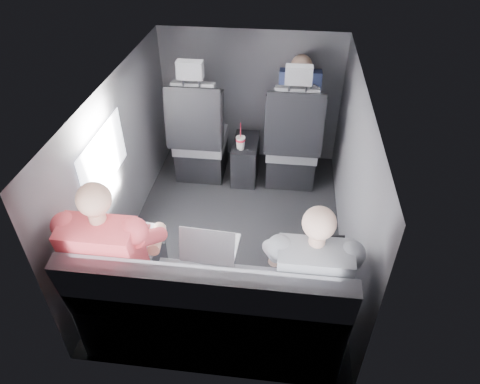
# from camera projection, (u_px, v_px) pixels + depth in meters

# --- Properties ---
(floor) EXTENTS (2.60, 2.60, 0.00)m
(floor) POSITION_uv_depth(u_px,v_px,m) (234.00, 233.00, 3.71)
(floor) COLOR black
(floor) RESTS_ON ground
(ceiling) EXTENTS (2.60, 2.60, 0.00)m
(ceiling) POSITION_uv_depth(u_px,v_px,m) (233.00, 87.00, 2.89)
(ceiling) COLOR #B2B2AD
(ceiling) RESTS_ON panel_back
(panel_left) EXTENTS (0.02, 2.60, 1.35)m
(panel_left) POSITION_uv_depth(u_px,v_px,m) (121.00, 162.00, 3.38)
(panel_left) COLOR #56565B
(panel_left) RESTS_ON floor
(panel_right) EXTENTS (0.02, 2.60, 1.35)m
(panel_right) POSITION_uv_depth(u_px,v_px,m) (352.00, 177.00, 3.21)
(panel_right) COLOR #56565B
(panel_right) RESTS_ON floor
(panel_front) EXTENTS (1.80, 0.02, 1.35)m
(panel_front) POSITION_uv_depth(u_px,v_px,m) (251.00, 97.00, 4.32)
(panel_front) COLOR #56565B
(panel_front) RESTS_ON floor
(panel_back) EXTENTS (1.80, 0.02, 1.35)m
(panel_back) POSITION_uv_depth(u_px,v_px,m) (202.00, 306.00, 2.27)
(panel_back) COLOR #56565B
(panel_back) RESTS_ON floor
(side_window) EXTENTS (0.02, 0.75, 0.42)m
(side_window) POSITION_uv_depth(u_px,v_px,m) (104.00, 158.00, 3.01)
(side_window) COLOR white
(side_window) RESTS_ON panel_left
(seatbelt) EXTENTS (0.35, 0.11, 0.59)m
(seatbelt) POSITION_uv_depth(u_px,v_px,m) (295.00, 118.00, 3.71)
(seatbelt) COLOR black
(seatbelt) RESTS_ON front_seat_right
(front_seat_left) EXTENTS (0.52, 0.58, 1.26)m
(front_seat_left) POSITION_uv_depth(u_px,v_px,m) (200.00, 141.00, 4.17)
(front_seat_left) COLOR black
(front_seat_left) RESTS_ON floor
(front_seat_right) EXTENTS (0.52, 0.58, 1.26)m
(front_seat_right) POSITION_uv_depth(u_px,v_px,m) (292.00, 147.00, 4.08)
(front_seat_right) COLOR black
(front_seat_right) RESTS_ON floor
(center_console) EXTENTS (0.24, 0.48, 0.41)m
(center_console) POSITION_uv_depth(u_px,v_px,m) (246.00, 159.00, 4.28)
(center_console) COLOR black
(center_console) RESTS_ON floor
(rear_bench) EXTENTS (1.60, 0.57, 0.92)m
(rear_bench) POSITION_uv_depth(u_px,v_px,m) (212.00, 312.00, 2.68)
(rear_bench) COLOR slate
(rear_bench) RESTS_ON floor
(soda_cup) EXTENTS (0.09, 0.09, 0.28)m
(soda_cup) POSITION_uv_depth(u_px,v_px,m) (241.00, 142.00, 4.01)
(soda_cup) COLOR white
(soda_cup) RESTS_ON center_console
(laptop_white) EXTENTS (0.34, 0.33, 0.24)m
(laptop_white) POSITION_uv_depth(u_px,v_px,m) (134.00, 234.00, 2.78)
(laptop_white) COLOR white
(laptop_white) RESTS_ON passenger_rear_left
(laptop_silver) EXTENTS (0.36, 0.32, 0.24)m
(laptop_silver) POSITION_uv_depth(u_px,v_px,m) (210.00, 245.00, 2.70)
(laptop_silver) COLOR #BCBCC1
(laptop_silver) RESTS_ON rear_bench
(laptop_black) EXTENTS (0.35, 0.32, 0.24)m
(laptop_black) POSITION_uv_depth(u_px,v_px,m) (313.00, 250.00, 2.67)
(laptop_black) COLOR black
(laptop_black) RESTS_ON passenger_rear_right
(passenger_rear_left) EXTENTS (0.52, 0.64, 1.26)m
(passenger_rear_left) POSITION_uv_depth(u_px,v_px,m) (118.00, 256.00, 2.61)
(passenger_rear_left) COLOR #313236
(passenger_rear_left) RESTS_ON rear_bench
(passenger_rear_right) EXTENTS (0.49, 0.62, 1.21)m
(passenger_rear_right) POSITION_uv_depth(u_px,v_px,m) (309.00, 275.00, 2.51)
(passenger_rear_right) COLOR navy
(passenger_rear_right) RESTS_ON rear_bench
(passenger_front_right) EXTENTS (0.39, 0.39, 0.77)m
(passenger_front_right) POSITION_uv_depth(u_px,v_px,m) (298.00, 102.00, 4.07)
(passenger_front_right) COLOR navy
(passenger_front_right) RESTS_ON front_seat_right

